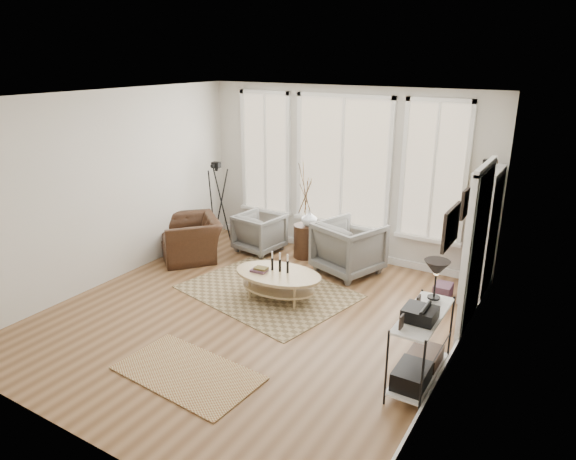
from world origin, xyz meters
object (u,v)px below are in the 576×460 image
Objects in this scene: accent_chair at (190,238)px; armchair_right at (349,247)px; bookcase at (482,234)px; armchair_left at (260,232)px; low_shelf at (421,341)px; coffee_table at (278,278)px; side_table at (305,214)px.

armchair_right is at bearing 56.81° from accent_chair.
bookcase is 1.89× the size of accent_chair.
bookcase is at bearing -171.01° from armchair_left.
low_shelf is at bearing -91.28° from bookcase.
coffee_table is 1.97m from armchair_left.
side_table is 2.04m from accent_chair.
side_table reaches higher than armchair_left.
armchair_right is (-1.96, -0.18, -0.53)m from bookcase.
armchair_right is at bearing 129.12° from low_shelf.
side_table is at bearing 6.67° from armchair_right.
low_shelf reaches higher than armchair_right.
coffee_table is at bearing -74.25° from side_table.
accent_chair is (-0.85, -0.89, 0.01)m from armchair_left.
low_shelf is 3.82m from side_table.
armchair_right is at bearing -174.80° from armchair_left.
coffee_table is at bearing 138.57° from armchair_left.
side_table is at bearing -162.75° from armchair_left.
armchair_left is at bearing 146.90° from low_shelf.
armchair_left is at bearing 131.51° from coffee_table.
coffee_table is 1.75m from side_table.
bookcase is 2.56m from low_shelf.
armchair_right is (1.77, -0.06, 0.08)m from armchair_left.
armchair_left is (-3.73, -0.13, -0.61)m from bookcase.
low_shelf is 0.79× the size of side_table.
armchair_left is at bearing -178.08° from bookcase.
armchair_left is at bearing -169.81° from side_table.
armchair_right reaches higher than armchair_left.
bookcase is at bearing -155.26° from armchair_right.
accent_chair reaches higher than coffee_table.
coffee_table is at bearing 24.05° from accent_chair.
side_table reaches higher than armchair_right.
armchair_right reaches higher than coffee_table.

